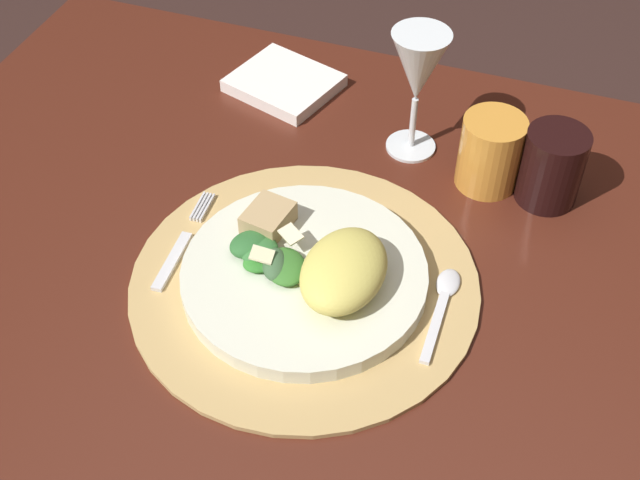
{
  "coord_description": "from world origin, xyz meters",
  "views": [
    {
      "loc": [
        0.14,
        -0.59,
        1.4
      ],
      "look_at": [
        -0.07,
        0.0,
        0.75
      ],
      "focal_mm": 46.56,
      "sensor_mm": 36.0,
      "label": 1
    }
  ],
  "objects_px": {
    "napkin": "(284,83)",
    "amber_tumbler": "(490,152)",
    "spoon": "(443,298)",
    "dark_tumbler": "(552,167)",
    "wine_glass": "(418,71)",
    "dining_table": "(375,335)",
    "dinner_plate": "(304,275)",
    "fork": "(182,244)"
  },
  "relations": [
    {
      "from": "dark_tumbler",
      "to": "amber_tumbler",
      "type": "bearing_deg",
      "value": 177.51
    },
    {
      "from": "wine_glass",
      "to": "amber_tumbler",
      "type": "xyz_separation_m",
      "value": [
        0.1,
        -0.03,
        -0.07
      ]
    },
    {
      "from": "fork",
      "to": "spoon",
      "type": "distance_m",
      "value": 0.29
    },
    {
      "from": "dinner_plate",
      "to": "napkin",
      "type": "distance_m",
      "value": 0.35
    },
    {
      "from": "spoon",
      "to": "amber_tumbler",
      "type": "height_order",
      "value": "amber_tumbler"
    },
    {
      "from": "fork",
      "to": "amber_tumbler",
      "type": "distance_m",
      "value": 0.37
    },
    {
      "from": "dining_table",
      "to": "fork",
      "type": "height_order",
      "value": "fork"
    },
    {
      "from": "fork",
      "to": "spoon",
      "type": "bearing_deg",
      "value": 4.01
    },
    {
      "from": "dinner_plate",
      "to": "fork",
      "type": "relative_size",
      "value": 1.7
    },
    {
      "from": "napkin",
      "to": "wine_glass",
      "type": "bearing_deg",
      "value": -18.16
    },
    {
      "from": "dark_tumbler",
      "to": "wine_glass",
      "type": "bearing_deg",
      "value": 168.67
    },
    {
      "from": "dining_table",
      "to": "amber_tumbler",
      "type": "relative_size",
      "value": 13.64
    },
    {
      "from": "dining_table",
      "to": "dark_tumbler",
      "type": "height_order",
      "value": "dark_tumbler"
    },
    {
      "from": "amber_tumbler",
      "to": "napkin",
      "type": "bearing_deg",
      "value": 162.14
    },
    {
      "from": "fork",
      "to": "wine_glass",
      "type": "bearing_deg",
      "value": 52.74
    },
    {
      "from": "spoon",
      "to": "dark_tumbler",
      "type": "bearing_deg",
      "value": 69.42
    },
    {
      "from": "fork",
      "to": "dark_tumbler",
      "type": "relative_size",
      "value": 1.65
    },
    {
      "from": "dining_table",
      "to": "dark_tumbler",
      "type": "bearing_deg",
      "value": 49.74
    },
    {
      "from": "spoon",
      "to": "wine_glass",
      "type": "bearing_deg",
      "value": 112.64
    },
    {
      "from": "amber_tumbler",
      "to": "spoon",
      "type": "bearing_deg",
      "value": -90.99
    },
    {
      "from": "napkin",
      "to": "dark_tumbler",
      "type": "height_order",
      "value": "dark_tumbler"
    },
    {
      "from": "dinner_plate",
      "to": "dining_table",
      "type": "bearing_deg",
      "value": 33.33
    },
    {
      "from": "wine_glass",
      "to": "amber_tumbler",
      "type": "relative_size",
      "value": 1.81
    },
    {
      "from": "dining_table",
      "to": "dinner_plate",
      "type": "bearing_deg",
      "value": -146.67
    },
    {
      "from": "napkin",
      "to": "amber_tumbler",
      "type": "distance_m",
      "value": 0.31
    },
    {
      "from": "napkin",
      "to": "wine_glass",
      "type": "distance_m",
      "value": 0.23
    },
    {
      "from": "napkin",
      "to": "wine_glass",
      "type": "relative_size",
      "value": 0.8
    },
    {
      "from": "wine_glass",
      "to": "amber_tumbler",
      "type": "height_order",
      "value": "wine_glass"
    },
    {
      "from": "dark_tumbler",
      "to": "napkin",
      "type": "bearing_deg",
      "value": 164.99
    },
    {
      "from": "dining_table",
      "to": "spoon",
      "type": "xyz_separation_m",
      "value": [
        0.08,
        -0.02,
        0.12
      ]
    },
    {
      "from": "napkin",
      "to": "amber_tumbler",
      "type": "relative_size",
      "value": 1.44
    },
    {
      "from": "spoon",
      "to": "wine_glass",
      "type": "distance_m",
      "value": 0.28
    },
    {
      "from": "spoon",
      "to": "napkin",
      "type": "bearing_deg",
      "value": 134.45
    },
    {
      "from": "spoon",
      "to": "dark_tumbler",
      "type": "distance_m",
      "value": 0.22
    },
    {
      "from": "dinner_plate",
      "to": "dark_tumbler",
      "type": "distance_m",
      "value": 0.32
    },
    {
      "from": "dinner_plate",
      "to": "spoon",
      "type": "distance_m",
      "value": 0.15
    },
    {
      "from": "dining_table",
      "to": "napkin",
      "type": "bearing_deg",
      "value": 128.21
    },
    {
      "from": "dinner_plate",
      "to": "dark_tumbler",
      "type": "height_order",
      "value": "dark_tumbler"
    },
    {
      "from": "dining_table",
      "to": "dinner_plate",
      "type": "distance_m",
      "value": 0.16
    },
    {
      "from": "spoon",
      "to": "amber_tumbler",
      "type": "relative_size",
      "value": 1.43
    },
    {
      "from": "wine_glass",
      "to": "napkin",
      "type": "bearing_deg",
      "value": 161.84
    },
    {
      "from": "napkin",
      "to": "amber_tumbler",
      "type": "bearing_deg",
      "value": -17.86
    }
  ]
}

